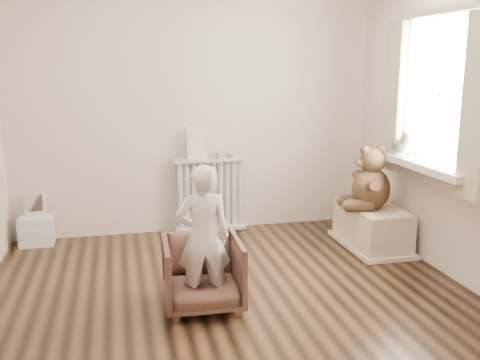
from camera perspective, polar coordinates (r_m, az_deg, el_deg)
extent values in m
cube|color=black|center=(3.95, -0.66, -12.90)|extent=(3.60, 3.60, 0.01)
cube|color=beige|center=(5.36, -4.87, 8.16)|extent=(3.60, 0.02, 2.60)
cube|color=beige|center=(1.90, 11.00, 0.47)|extent=(3.60, 0.02, 2.60)
cube|color=beige|center=(4.35, 23.27, 6.26)|extent=(0.02, 3.60, 2.60)
cube|color=white|center=(4.56, 20.80, 8.59)|extent=(0.03, 0.90, 1.10)
cube|color=silver|center=(4.58, 19.32, 1.38)|extent=(0.22, 1.10, 0.06)
cube|color=beige|center=(4.04, 23.90, 7.10)|extent=(0.06, 0.26, 1.30)
cube|color=beige|center=(5.00, 16.05, 8.47)|extent=(0.06, 0.26, 1.30)
cube|color=silver|center=(5.41, -3.14, -1.56)|extent=(0.72, 0.14, 0.76)
cube|color=beige|center=(5.28, -4.61, 4.00)|extent=(0.20, 0.02, 0.33)
cylinder|color=#A59E8C|center=(5.34, -2.39, 2.61)|extent=(0.09, 0.09, 0.05)
cylinder|color=#A59E8C|center=(5.37, -0.97, 2.65)|extent=(0.09, 0.09, 0.05)
cube|color=silver|center=(5.39, -20.99, -3.68)|extent=(0.31, 0.22, 0.49)
imported|color=brown|center=(3.79, -3.99, -9.89)|extent=(0.56, 0.57, 0.50)
imported|color=silver|center=(3.65, -3.93, -6.16)|extent=(0.38, 0.26, 1.02)
cube|color=beige|center=(5.17, 13.87, -4.76)|extent=(0.43, 0.82, 0.39)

